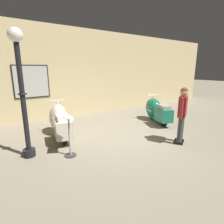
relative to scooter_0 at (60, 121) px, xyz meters
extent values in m
plane|color=gray|center=(1.55, -1.20, -0.49)|extent=(60.00, 60.00, 0.00)
cube|color=#CCB784|center=(1.55, 2.30, 1.37)|extent=(18.00, 0.20, 3.73)
cube|color=black|center=(-0.30, 2.19, 1.07)|extent=(1.29, 0.03, 1.25)
cube|color=#B2B2AD|center=(-0.30, 2.17, 1.07)|extent=(1.21, 0.01, 1.17)
cylinder|color=black|center=(0.06, 0.33, -0.27)|extent=(0.16, 0.44, 0.44)
cylinder|color=silver|center=(0.06, 0.33, -0.27)|extent=(0.14, 0.21, 0.20)
cylinder|color=black|center=(-0.13, -0.68, -0.27)|extent=(0.16, 0.44, 0.44)
cylinder|color=silver|center=(-0.13, -0.68, -0.27)|extent=(0.14, 0.21, 0.20)
cube|color=beige|center=(-0.03, -0.17, -0.30)|extent=(0.57, 1.09, 0.05)
ellipsoid|color=beige|center=(0.05, 0.28, 0.04)|extent=(0.72, 1.00, 0.83)
cube|color=beige|center=(-0.12, -0.64, -0.03)|extent=(0.56, 0.81, 0.48)
cube|color=silver|center=(-0.12, -0.64, 0.27)|extent=(0.39, 0.57, 0.13)
sphere|color=silver|center=(0.11, 0.58, 0.26)|extent=(0.16, 0.16, 0.16)
cylinder|color=silver|center=(0.06, 0.31, 0.42)|extent=(0.05, 0.05, 0.31)
cylinder|color=silver|center=(0.06, 0.31, 0.57)|extent=(0.48, 0.12, 0.03)
cylinder|color=black|center=(3.76, -0.27, -0.29)|extent=(0.23, 0.41, 0.41)
cylinder|color=silver|center=(3.76, -0.27, -0.29)|extent=(0.16, 0.21, 0.19)
cylinder|color=black|center=(3.39, -1.18, -0.29)|extent=(0.23, 0.41, 0.41)
cylinder|color=silver|center=(3.39, -1.18, -0.29)|extent=(0.16, 0.21, 0.19)
cube|color=#196B51|center=(3.57, -0.72, -0.31)|extent=(0.71, 1.05, 0.05)
ellipsoid|color=#196B51|center=(3.74, -0.32, 0.01)|extent=(0.82, 1.00, 0.78)
cube|color=#196B51|center=(3.40, -1.14, -0.06)|extent=(0.65, 0.81, 0.45)
cube|color=gray|center=(3.40, -1.14, 0.23)|extent=(0.45, 0.57, 0.12)
sphere|color=silver|center=(3.85, -0.05, 0.22)|extent=(0.15, 0.15, 0.15)
cylinder|color=silver|center=(3.75, -0.29, 0.37)|extent=(0.05, 0.05, 0.29)
cylinder|color=silver|center=(3.75, -0.29, 0.51)|extent=(0.43, 0.20, 0.03)
cube|color=silver|center=(3.49, -0.22, -0.04)|extent=(0.27, 0.65, 0.02)
cylinder|color=black|center=(-1.06, -0.90, -0.40)|extent=(0.28, 0.28, 0.18)
cylinder|color=black|center=(-1.06, -0.90, 0.89)|extent=(0.11, 0.11, 2.40)
torus|color=black|center=(-1.06, -0.90, 1.01)|extent=(0.19, 0.19, 0.04)
sphere|color=white|center=(-1.06, -0.90, 2.22)|extent=(0.30, 0.30, 0.30)
cube|color=black|center=(2.68, -2.36, -0.45)|extent=(0.20, 0.26, 0.08)
cylinder|color=#38383D|center=(2.69, -2.38, -0.03)|extent=(0.13, 0.13, 0.78)
cube|color=black|center=(2.49, -2.46, -0.45)|extent=(0.20, 0.26, 0.08)
cylinder|color=#38383D|center=(2.50, -2.47, -0.03)|extent=(0.13, 0.13, 0.78)
cube|color=maroon|center=(2.60, -2.43, 0.56)|extent=(0.41, 0.33, 0.55)
cylinder|color=maroon|center=(2.79, -2.32, 0.55)|extent=(0.09, 0.09, 0.57)
cylinder|color=maroon|center=(2.40, -2.53, 0.55)|extent=(0.09, 0.09, 0.57)
sphere|color=tan|center=(2.60, -2.43, 0.93)|extent=(0.21, 0.21, 0.21)
sphere|color=brown|center=(2.60, -2.43, 0.98)|extent=(0.19, 0.19, 0.19)
cylinder|color=#333338|center=(-0.23, -1.43, -0.48)|extent=(0.28, 0.28, 0.02)
cylinder|color=#A5A5AD|center=(-0.23, -1.43, -0.01)|extent=(0.04, 0.04, 0.92)
cube|color=silver|center=(-0.23, -1.43, 0.47)|extent=(0.31, 0.37, 0.12)
camera|label=1|loc=(-1.60, -5.24, 1.54)|focal=28.56mm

